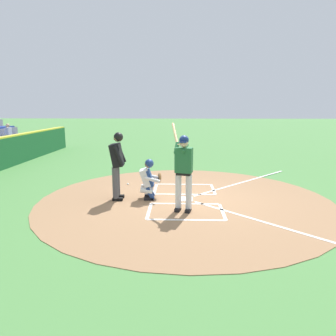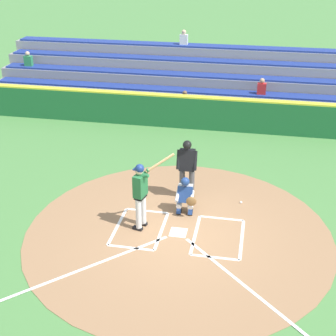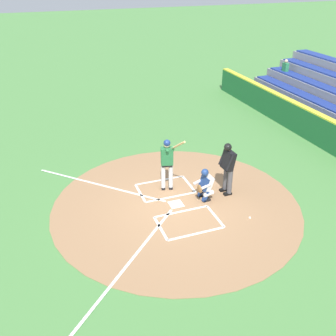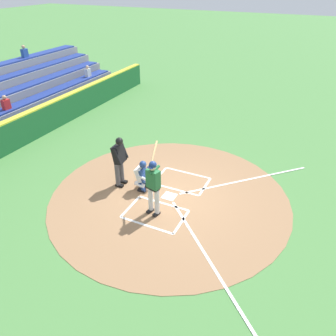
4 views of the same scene
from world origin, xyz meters
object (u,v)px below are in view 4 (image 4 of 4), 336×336
object	(u,v)px
batter	(153,184)
catcher	(143,175)
baseball	(143,163)
plate_umpire	(119,158)

from	to	relation	value
batter	catcher	size ratio (longest dim) A/B	1.88
baseball	batter	bearing A→B (deg)	35.14
catcher	batter	bearing A→B (deg)	42.51
catcher	plate_umpire	size ratio (longest dim) A/B	0.61
batter	baseball	distance (m)	3.26
batter	baseball	size ratio (longest dim) A/B	28.76
batter	plate_umpire	size ratio (longest dim) A/B	1.14
plate_umpire	batter	bearing A→B (deg)	62.74
plate_umpire	baseball	bearing A→B (deg)	179.62
batter	catcher	bearing A→B (deg)	-137.49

